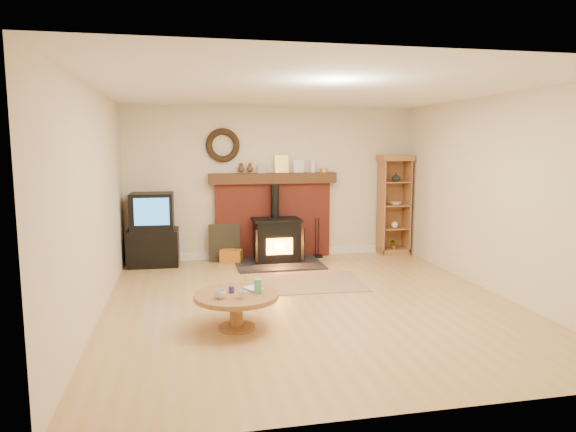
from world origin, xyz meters
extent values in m
plane|color=tan|center=(0.00, 0.00, 0.00)|extent=(5.50, 5.50, 0.00)
cube|color=#C5B597|center=(0.00, 2.75, 1.30)|extent=(5.00, 0.02, 2.60)
cube|color=#C5B597|center=(0.00, -2.75, 1.30)|extent=(5.00, 0.02, 2.60)
cube|color=#C5B597|center=(-2.50, 0.00, 1.30)|extent=(0.02, 5.50, 2.60)
cube|color=#C5B597|center=(2.50, 0.00, 1.30)|extent=(0.02, 5.50, 2.60)
cube|color=white|center=(0.00, 0.00, 2.60)|extent=(5.00, 5.50, 0.02)
cube|color=white|center=(0.00, 2.73, 0.06)|extent=(5.00, 0.04, 0.12)
torus|color=black|center=(-0.85, 2.69, 1.95)|extent=(0.57, 0.11, 0.57)
cube|color=maroon|center=(0.00, 2.67, 0.65)|extent=(2.00, 0.15, 1.30)
cube|color=#341F10|center=(0.00, 2.64, 1.39)|extent=(2.20, 0.22, 0.18)
cube|color=#999999|center=(-0.20, 2.65, 1.55)|extent=(0.13, 0.05, 0.14)
cube|color=gold|center=(0.15, 2.67, 1.63)|extent=(0.24, 0.06, 0.30)
cube|color=white|center=(0.45, 2.67, 1.59)|extent=(0.18, 0.05, 0.22)
cylinder|color=white|center=(0.70, 2.65, 1.59)|extent=(0.08, 0.08, 0.22)
cylinder|color=gold|center=(0.90, 2.65, 1.51)|extent=(0.14, 0.14, 0.07)
cube|color=black|center=(-0.01, 2.10, 0.01)|extent=(1.40, 1.00, 0.03)
cube|color=black|center=(-0.01, 2.30, 0.36)|extent=(0.72, 0.51, 0.67)
cube|color=black|center=(-0.01, 2.30, 0.72)|extent=(0.79, 0.56, 0.04)
cylinder|color=black|center=(-0.01, 2.45, 1.02)|extent=(0.14, 0.14, 0.56)
cube|color=orange|center=(-0.01, 2.03, 0.32)|extent=(0.43, 0.02, 0.27)
cube|color=black|center=(-0.34, 2.09, 0.34)|extent=(0.17, 0.23, 0.53)
cube|color=black|center=(0.32, 2.09, 0.34)|extent=(0.17, 0.23, 0.53)
cube|color=brown|center=(0.15, 0.89, 0.01)|extent=(1.69, 1.20, 0.01)
cube|color=black|center=(-2.02, 2.47, 0.30)|extent=(0.83, 0.59, 0.59)
cube|color=black|center=(-2.02, 2.47, 0.89)|extent=(0.69, 0.58, 0.59)
cube|color=#2B7CD5|center=(-2.01, 2.18, 0.92)|extent=(0.54, 0.03, 0.43)
cube|color=olive|center=(2.18, 2.53, 0.05)|extent=(0.51, 0.37, 0.10)
cube|color=olive|center=(2.18, 2.71, 0.86)|extent=(0.51, 0.02, 1.63)
cube|color=olive|center=(1.93, 2.53, 0.86)|extent=(0.02, 0.37, 1.63)
cube|color=olive|center=(2.42, 2.53, 0.86)|extent=(0.02, 0.37, 1.63)
cube|color=olive|center=(2.18, 2.53, 1.73)|extent=(0.57, 0.41, 0.10)
cube|color=olive|center=(2.18, 2.53, 0.47)|extent=(0.47, 0.33, 0.02)
cube|color=olive|center=(2.18, 2.53, 0.88)|extent=(0.47, 0.33, 0.02)
cube|color=olive|center=(2.18, 2.53, 1.30)|extent=(0.47, 0.33, 0.02)
imported|color=white|center=(2.18, 2.48, 1.39)|extent=(0.15, 0.15, 0.16)
imported|color=white|center=(2.18, 2.48, 0.92)|extent=(0.20, 0.20, 0.05)
sphere|color=white|center=(2.18, 2.48, 0.54)|extent=(0.12, 0.12, 0.12)
imported|color=#4BB66E|center=(2.18, 2.48, 0.20)|extent=(0.18, 0.15, 0.20)
cube|color=#E3B70F|center=(-0.76, 2.40, 0.11)|extent=(0.40, 0.32, 0.22)
cube|color=black|center=(-0.86, 2.55, 0.32)|extent=(0.53, 0.14, 0.63)
cylinder|color=black|center=(0.77, 2.50, 0.02)|extent=(0.16, 0.16, 0.04)
cylinder|color=black|center=(0.72, 2.50, 0.35)|extent=(0.02, 0.02, 0.70)
cylinder|color=black|center=(0.77, 2.50, 0.35)|extent=(0.02, 0.02, 0.70)
cylinder|color=brown|center=(-1.00, -0.74, 0.01)|extent=(0.40, 0.40, 0.03)
cylinder|color=brown|center=(-1.00, -0.74, 0.18)|extent=(0.14, 0.14, 0.31)
cylinder|color=brown|center=(-1.00, -0.74, 0.36)|extent=(0.90, 0.90, 0.05)
imported|color=white|center=(-1.18, -0.88, 0.43)|extent=(0.11, 0.11, 0.09)
imported|color=white|center=(-0.95, -0.92, 0.43)|extent=(0.09, 0.09, 0.08)
imported|color=#4C331E|center=(-0.87, -0.64, 0.40)|extent=(0.15, 0.20, 0.02)
cylinder|color=#32228C|center=(-1.05, -0.69, 0.42)|extent=(0.06, 0.06, 0.07)
cube|color=#4BB66E|center=(-0.77, -0.78, 0.47)|extent=(0.07, 0.07, 0.16)
camera|label=1|loc=(-1.53, -6.03, 1.95)|focal=32.00mm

